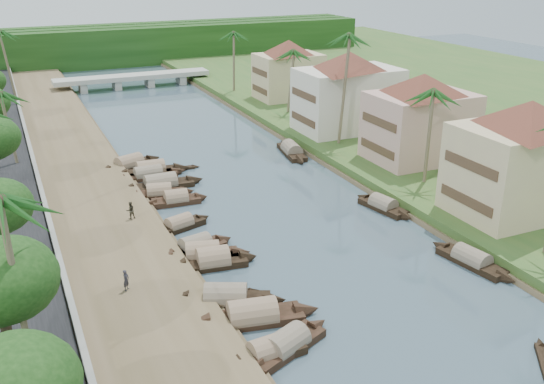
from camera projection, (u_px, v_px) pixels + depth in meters
name	position (u px, v px, depth m)	size (l,w,h in m)	color
ground	(322.00, 252.00, 50.27)	(220.00, 220.00, 0.00)	#3C4F5A
left_bank	(87.00, 195.00, 60.95)	(10.00, 180.00, 0.80)	brown
right_bank	(380.00, 150.00, 74.26)	(16.00, 180.00, 1.20)	#2D5421
retaining_wall	(42.00, 193.00, 58.99)	(0.40, 180.00, 1.10)	gray
treeline	(105.00, 46.00, 133.52)	(120.00, 14.00, 8.00)	black
bridge	(133.00, 78.00, 110.63)	(28.00, 4.00, 2.40)	#9FA095
building_near	(524.00, 156.00, 53.49)	(14.85, 14.85, 10.20)	tan
building_mid	(421.00, 116.00, 67.52)	(14.11, 14.11, 9.70)	tan
building_far	(348.00, 91.00, 78.90)	(15.59, 15.59, 10.20)	beige
building_distant	(288.00, 69.00, 96.41)	(12.62, 12.62, 9.20)	tan
sampan_0	(286.00, 345.00, 37.65)	(8.04, 4.65, 2.13)	black
sampan_1	(268.00, 353.00, 36.97)	(6.75, 2.06, 2.01)	black
sampan_2	(252.00, 316.00, 40.60)	(9.81, 3.67, 2.49)	black
sampan_3	(226.00, 299.00, 42.68)	(8.72, 5.34, 2.34)	black
sampan_4	(203.00, 255.00, 48.90)	(8.17, 3.74, 2.27)	black
sampan_5	(213.00, 261.00, 47.86)	(7.62, 2.76, 2.36)	black
sampan_6	(196.00, 248.00, 50.09)	(7.35, 3.12, 2.15)	black
sampan_7	(179.00, 225.00, 54.22)	(6.92, 3.41, 1.87)	black
sampan_8	(176.00, 200.00, 59.77)	(6.67, 2.06, 2.06)	black
sampan_9	(161.00, 185.00, 63.66)	(9.59, 2.15, 2.39)	black
sampan_10	(159.00, 193.00, 61.48)	(7.42, 2.93, 2.03)	black
sampan_11	(151.00, 171.00, 67.52)	(9.00, 2.49, 2.52)	black
sampan_12	(148.00, 175.00, 66.44)	(8.67, 1.84, 2.08)	black
sampan_13	(129.00, 165.00, 69.61)	(8.74, 4.83, 2.35)	black
sampan_14	(472.00, 260.00, 48.03)	(2.89, 8.47, 2.04)	black
sampan_15	(383.00, 206.00, 58.34)	(2.99, 7.57, 2.02)	black
sampan_16	(292.00, 151.00, 74.39)	(3.14, 9.55, 2.28)	black
canoe_1	(227.00, 298.00, 43.42)	(5.31, 1.00, 0.86)	black
canoe_2	(178.00, 169.00, 69.17)	(5.30, 1.13, 0.76)	black
palm_1	(433.00, 94.00, 58.88)	(3.20, 3.20, 10.94)	brown
palm_2	(344.00, 38.00, 70.26)	(3.20, 3.20, 14.58)	brown
palm_3	(290.00, 53.00, 86.18)	(3.20, 3.20, 10.38)	brown
palm_4	(3.00, 204.00, 28.79)	(3.20, 3.20, 12.46)	brown
palm_6	(5.00, 94.00, 64.40)	(3.20, 3.20, 9.40)	brown
palm_7	(233.00, 34.00, 99.86)	(3.20, 3.20, 11.17)	brown
palm_8	(5.00, 33.00, 89.58)	(3.20, 3.20, 12.44)	brown
tree_6	(365.00, 81.00, 84.02)	(4.70, 4.70, 7.38)	#413425
person_near	(126.00, 280.00, 42.81)	(0.57, 0.38, 1.58)	#28272F
person_far	(130.00, 210.00, 54.32)	(0.79, 0.61, 1.62)	#2C291F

